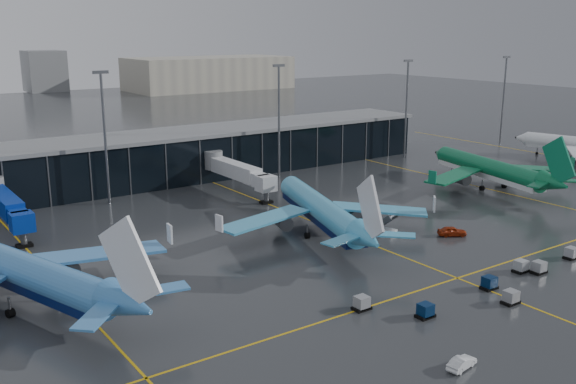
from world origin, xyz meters
TOP-DOWN VIEW (x-y plane):
  - ground at (0.00, 0.00)m, footprint 600.00×600.00m
  - terminal_pier at (0.00, 62.00)m, footprint 142.00×17.00m
  - jet_bridges at (-35.00, 42.99)m, footprint 94.00×27.50m
  - flood_masts at (5.00, 50.00)m, footprint 203.00×0.50m
  - distant_hangars at (49.94, 270.08)m, footprint 260.00×71.00m
  - taxi_lines at (10.00, 10.61)m, footprint 220.00×120.00m
  - airliner_arkefly at (-40.33, 10.16)m, footprint 52.37×55.87m
  - airliner_klm_near at (7.06, 11.74)m, footprint 48.95×52.36m
  - airliner_aer_lingus at (56.23, 16.50)m, footprint 46.17×50.08m
  - baggage_carts at (11.23, -19.80)m, footprint 39.41×10.74m
  - mobile_airstair at (15.67, 5.02)m, footprint 3.01×3.69m
  - service_van_red at (23.77, -2.07)m, footprint 4.94×4.11m
  - service_van_white at (-8.51, -31.32)m, footprint 3.91×1.88m

SIDE VIEW (x-z plane):
  - ground at x=0.00m, z-range 0.00..0.00m
  - taxi_lines at x=10.00m, z-range 0.00..0.02m
  - service_van_white at x=-8.51m, z-range 0.00..1.23m
  - baggage_carts at x=11.23m, z-range -0.09..1.61m
  - mobile_airstair at x=15.67m, z-range -0.95..2.49m
  - service_van_red at x=23.77m, z-range 0.00..1.59m
  - jet_bridges at x=-35.00m, z-range 0.95..8.15m
  - terminal_pier at x=0.00m, z-range 0.07..10.77m
  - airliner_aer_lingus at x=56.23m, z-range 0.00..13.14m
  - airliner_klm_near at x=7.06m, z-range 0.00..13.20m
  - airliner_arkefly at x=-40.33m, z-range 0.00..13.99m
  - distant_hangars at x=49.94m, z-range -2.21..19.79m
  - flood_masts at x=5.00m, z-range 1.06..26.56m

